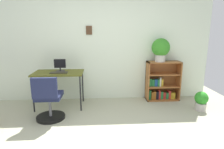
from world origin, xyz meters
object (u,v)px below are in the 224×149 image
Objects in this scene: office_chair at (49,102)px; potted_plant_on_shelf at (161,49)px; desk at (59,75)px; keyboard at (59,73)px; bookshelf_low at (161,83)px; monitor at (60,66)px; potted_plant_floor at (201,100)px.

office_chair is 2.59m from potted_plant_on_shelf.
desk is 1.20× the size of office_chair.
potted_plant_on_shelf is at bearing 6.30° from desk.
office_chair is (-0.09, -0.55, -0.41)m from keyboard.
potted_plant_on_shelf is (2.28, 0.89, 0.85)m from office_chair.
desk is 2.34m from bookshelf_low.
bookshelf_low is (2.27, 0.39, -0.37)m from keyboard.
office_chair reaches higher than keyboard.
monitor reaches higher than keyboard.
monitor reaches higher than desk.
desk is at bearing -173.70° from potted_plant_on_shelf.
desk is 1.11× the size of bookshelf_low.
potted_plant_on_shelf is (2.19, 0.34, 0.44)m from keyboard.
monitor is 0.88m from office_chair.
monitor is at bearing -174.12° from bookshelf_low.
bookshelf_low is 0.94m from potted_plant_floor.
desk is 2.29m from potted_plant_on_shelf.
potted_plant_on_shelf reaches higher than keyboard.
keyboard is at bearing 80.67° from office_chair.
keyboard is at bearing 173.93° from potted_plant_floor.
keyboard is 2.33m from bookshelf_low.
desk is 0.73m from office_chair.
desk reaches higher than potted_plant_floor.
potted_plant_on_shelf is 1.32× the size of potted_plant_floor.
monitor is 0.19m from keyboard.
potted_plant_on_shelf reaches higher than desk.
bookshelf_low is (2.30, 0.30, -0.30)m from desk.
desk is at bearing -114.49° from monitor.
bookshelf_low is 1.75× the size of potted_plant_on_shelf.
office_chair is 0.92× the size of bookshelf_low.
office_chair is (-0.06, -0.65, -0.34)m from desk.
desk is 3.85× the size of monitor.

